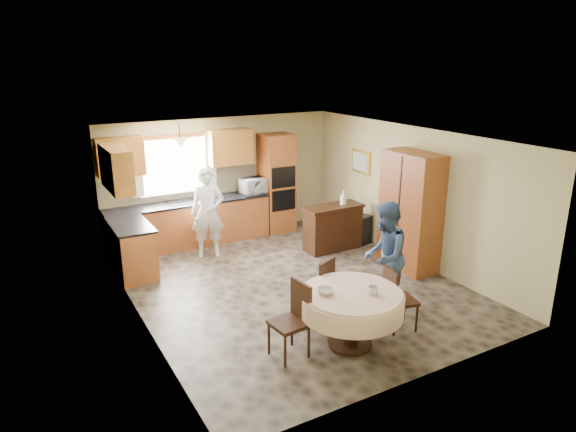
# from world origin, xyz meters

# --- Properties ---
(floor) EXTENTS (5.00, 6.00, 0.01)m
(floor) POSITION_xyz_m (0.00, 0.00, 0.00)
(floor) COLOR brown
(floor) RESTS_ON ground
(ceiling) EXTENTS (5.00, 6.00, 0.01)m
(ceiling) POSITION_xyz_m (0.00, 0.00, 2.50)
(ceiling) COLOR white
(ceiling) RESTS_ON wall_back
(wall_back) EXTENTS (5.00, 0.02, 2.50)m
(wall_back) POSITION_xyz_m (0.00, 3.00, 1.25)
(wall_back) COLOR tan
(wall_back) RESTS_ON floor
(wall_front) EXTENTS (5.00, 0.02, 2.50)m
(wall_front) POSITION_xyz_m (0.00, -3.00, 1.25)
(wall_front) COLOR tan
(wall_front) RESTS_ON floor
(wall_left) EXTENTS (0.02, 6.00, 2.50)m
(wall_left) POSITION_xyz_m (-2.50, 0.00, 1.25)
(wall_left) COLOR tan
(wall_left) RESTS_ON floor
(wall_right) EXTENTS (0.02, 6.00, 2.50)m
(wall_right) POSITION_xyz_m (2.50, 0.00, 1.25)
(wall_right) COLOR tan
(wall_right) RESTS_ON floor
(window) EXTENTS (1.40, 0.03, 1.10)m
(window) POSITION_xyz_m (-1.00, 2.98, 1.60)
(window) COLOR white
(window) RESTS_ON wall_back
(curtain_left) EXTENTS (0.22, 0.02, 1.15)m
(curtain_left) POSITION_xyz_m (-1.75, 2.93, 1.65)
(curtain_left) COLOR white
(curtain_left) RESTS_ON wall_back
(curtain_right) EXTENTS (0.22, 0.02, 1.15)m
(curtain_right) POSITION_xyz_m (-0.25, 2.93, 1.65)
(curtain_right) COLOR white
(curtain_right) RESTS_ON wall_back
(base_cab_back) EXTENTS (3.30, 0.60, 0.88)m
(base_cab_back) POSITION_xyz_m (-0.85, 2.70, 0.44)
(base_cab_back) COLOR #C56C34
(base_cab_back) RESTS_ON floor
(counter_back) EXTENTS (3.30, 0.64, 0.04)m
(counter_back) POSITION_xyz_m (-0.85, 2.70, 0.90)
(counter_back) COLOR black
(counter_back) RESTS_ON base_cab_back
(base_cab_left) EXTENTS (0.60, 1.20, 0.88)m
(base_cab_left) POSITION_xyz_m (-2.20, 1.80, 0.44)
(base_cab_left) COLOR #C56C34
(base_cab_left) RESTS_ON floor
(counter_left) EXTENTS (0.64, 1.20, 0.04)m
(counter_left) POSITION_xyz_m (-2.20, 1.80, 0.90)
(counter_left) COLOR black
(counter_left) RESTS_ON base_cab_left
(backsplash) EXTENTS (3.30, 0.02, 0.55)m
(backsplash) POSITION_xyz_m (-0.85, 2.99, 1.18)
(backsplash) COLOR #C1B588
(backsplash) RESTS_ON wall_back
(wall_cab_left) EXTENTS (0.85, 0.33, 0.72)m
(wall_cab_left) POSITION_xyz_m (-2.05, 2.83, 1.91)
(wall_cab_left) COLOR #C47C31
(wall_cab_left) RESTS_ON wall_back
(wall_cab_right) EXTENTS (0.90, 0.33, 0.72)m
(wall_cab_right) POSITION_xyz_m (0.15, 2.83, 1.91)
(wall_cab_right) COLOR #C47C31
(wall_cab_right) RESTS_ON wall_back
(wall_cab_side) EXTENTS (0.33, 1.20, 0.72)m
(wall_cab_side) POSITION_xyz_m (-2.33, 1.80, 1.91)
(wall_cab_side) COLOR #C47C31
(wall_cab_side) RESTS_ON wall_left
(oven_tower) EXTENTS (0.66, 0.62, 2.12)m
(oven_tower) POSITION_xyz_m (1.15, 2.69, 1.06)
(oven_tower) COLOR #C56C34
(oven_tower) RESTS_ON floor
(oven_upper) EXTENTS (0.56, 0.01, 0.45)m
(oven_upper) POSITION_xyz_m (1.15, 2.38, 1.25)
(oven_upper) COLOR black
(oven_upper) RESTS_ON oven_tower
(oven_lower) EXTENTS (0.56, 0.01, 0.45)m
(oven_lower) POSITION_xyz_m (1.15, 2.38, 0.75)
(oven_lower) COLOR black
(oven_lower) RESTS_ON oven_tower
(pendant) EXTENTS (0.36, 0.36, 0.18)m
(pendant) POSITION_xyz_m (-1.00, 2.50, 2.12)
(pendant) COLOR beige
(pendant) RESTS_ON ceiling
(sideboard) EXTENTS (1.19, 0.50, 0.84)m
(sideboard) POSITION_xyz_m (1.54, 1.08, 0.42)
(sideboard) COLOR #371B0F
(sideboard) RESTS_ON floor
(space_heater) EXTENTS (0.49, 0.40, 0.59)m
(space_heater) POSITION_xyz_m (2.20, 1.07, 0.30)
(space_heater) COLOR black
(space_heater) RESTS_ON floor
(cupboard) EXTENTS (0.55, 1.11, 2.11)m
(cupboard) POSITION_xyz_m (2.22, -0.33, 1.06)
(cupboard) COLOR #C56C34
(cupboard) RESTS_ON floor
(dining_table) EXTENTS (1.36, 1.36, 0.78)m
(dining_table) POSITION_xyz_m (-0.26, -1.99, 0.60)
(dining_table) COLOR #371B0F
(dining_table) RESTS_ON floor
(chair_left) EXTENTS (0.47, 0.47, 0.98)m
(chair_left) POSITION_xyz_m (-1.02, -1.81, 0.54)
(chair_left) COLOR #371B0F
(chair_left) RESTS_ON floor
(chair_back) EXTENTS (0.54, 0.54, 0.94)m
(chair_back) POSITION_xyz_m (-0.21, -1.18, 0.52)
(chair_back) COLOR #371B0F
(chair_back) RESTS_ON floor
(chair_right) EXTENTS (0.47, 0.47, 0.92)m
(chair_right) POSITION_xyz_m (0.54, -1.95, 0.51)
(chair_right) COLOR #371B0F
(chair_right) RESTS_ON floor
(framed_picture) EXTENTS (0.06, 0.56, 0.47)m
(framed_picture) POSITION_xyz_m (2.47, 1.48, 1.61)
(framed_picture) COLOR gold
(framed_picture) RESTS_ON wall_right
(microwave) EXTENTS (0.62, 0.46, 0.32)m
(microwave) POSITION_xyz_m (0.60, 2.65, 1.08)
(microwave) COLOR silver
(microwave) RESTS_ON counter_back
(person_sink) EXTENTS (0.73, 0.59, 1.72)m
(person_sink) POSITION_xyz_m (-0.72, 1.96, 0.86)
(person_sink) COLOR silver
(person_sink) RESTS_ON floor
(person_dining) EXTENTS (1.03, 1.01, 1.67)m
(person_dining) POSITION_xyz_m (0.80, -1.35, 0.83)
(person_dining) COLOR #354B75
(person_dining) RESTS_ON floor
(bowl_sideboard) EXTENTS (0.26, 0.26, 0.05)m
(bowl_sideboard) POSITION_xyz_m (1.36, 1.08, 0.87)
(bowl_sideboard) COLOR #B2B2B2
(bowl_sideboard) RESTS_ON sideboard
(bottle_sideboard) EXTENTS (0.17, 0.17, 0.34)m
(bottle_sideboard) POSITION_xyz_m (1.77, 1.08, 1.01)
(bottle_sideboard) COLOR silver
(bottle_sideboard) RESTS_ON sideboard
(cup_table) EXTENTS (0.15, 0.15, 0.11)m
(cup_table) POSITION_xyz_m (-0.07, -2.18, 0.83)
(cup_table) COLOR #B2B2B2
(cup_table) RESTS_ON dining_table
(bowl_table) EXTENTS (0.28, 0.28, 0.07)m
(bowl_table) POSITION_xyz_m (-0.59, -1.87, 0.81)
(bowl_table) COLOR #B2B2B2
(bowl_table) RESTS_ON dining_table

